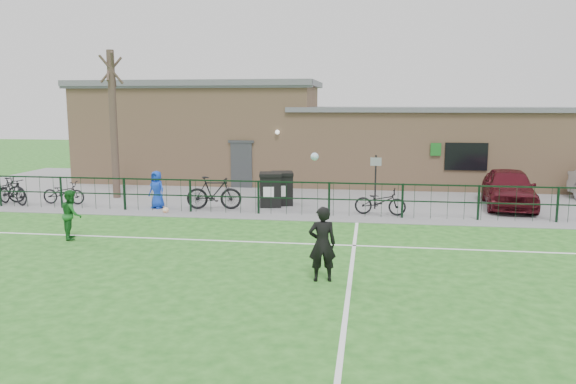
# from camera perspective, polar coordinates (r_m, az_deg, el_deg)

# --- Properties ---
(ground) EXTENTS (90.00, 90.00, 0.00)m
(ground) POSITION_cam_1_polar(r_m,az_deg,el_deg) (12.08, -3.52, -9.82)
(ground) COLOR #215E1B
(ground) RESTS_ON ground
(paving_strip) EXTENTS (34.00, 13.00, 0.02)m
(paving_strip) POSITION_cam_1_polar(r_m,az_deg,el_deg) (25.10, 2.84, 0.11)
(paving_strip) COLOR slate
(paving_strip) RESTS_ON ground
(pitch_line_touch) EXTENTS (28.00, 0.10, 0.01)m
(pitch_line_touch) POSITION_cam_1_polar(r_m,az_deg,el_deg) (19.53, 1.20, -2.48)
(pitch_line_touch) COLOR white
(pitch_line_touch) RESTS_ON ground
(pitch_line_mid) EXTENTS (28.00, 0.10, 0.01)m
(pitch_line_mid) POSITION_cam_1_polar(r_m,az_deg,el_deg) (15.86, -0.53, -5.19)
(pitch_line_mid) COLOR white
(pitch_line_mid) RESTS_ON ground
(pitch_line_perp) EXTENTS (0.10, 16.00, 0.01)m
(pitch_line_perp) POSITION_cam_1_polar(r_m,az_deg,el_deg) (11.85, 6.14, -10.22)
(pitch_line_perp) COLOR white
(pitch_line_perp) RESTS_ON ground
(perimeter_fence) EXTENTS (28.00, 0.10, 1.20)m
(perimeter_fence) POSITION_cam_1_polar(r_m,az_deg,el_deg) (19.61, 1.28, -0.66)
(perimeter_fence) COLOR black
(perimeter_fence) RESTS_ON ground
(bare_tree) EXTENTS (0.30, 0.30, 6.00)m
(bare_tree) POSITION_cam_1_polar(r_m,az_deg,el_deg) (24.06, -17.30, 6.48)
(bare_tree) COLOR #423128
(bare_tree) RESTS_ON ground
(wheelie_bin_left) EXTENTS (0.92, 1.01, 1.19)m
(wheelie_bin_left) POSITION_cam_1_polar(r_m,az_deg,el_deg) (21.26, -1.77, 0.14)
(wheelie_bin_left) COLOR black
(wheelie_bin_left) RESTS_ON paving_strip
(wheelie_bin_right) EXTENTS (0.94, 1.02, 1.18)m
(wheelie_bin_right) POSITION_cam_1_polar(r_m,az_deg,el_deg) (21.60, -0.59, 0.27)
(wheelie_bin_right) COLOR black
(wheelie_bin_right) RESTS_ON paving_strip
(sign_post) EXTENTS (0.08, 0.08, 2.00)m
(sign_post) POSITION_cam_1_polar(r_m,az_deg,el_deg) (20.88, 8.87, 1.00)
(sign_post) COLOR black
(sign_post) RESTS_ON paving_strip
(car_maroon) EXTENTS (2.17, 4.46, 1.47)m
(car_maroon) POSITION_cam_1_polar(r_m,az_deg,el_deg) (22.62, 21.50, 0.40)
(car_maroon) COLOR #4B0D16
(car_maroon) RESTS_ON paving_strip
(bicycle_b) EXTENTS (1.78, 1.09, 1.03)m
(bicycle_b) POSITION_cam_1_polar(r_m,az_deg,el_deg) (24.05, -26.20, 0.06)
(bicycle_b) COLOR black
(bicycle_b) RESTS_ON paving_strip
(bicycle_c) EXTENTS (1.71, 0.60, 0.89)m
(bicycle_c) POSITION_cam_1_polar(r_m,az_deg,el_deg) (23.39, -21.83, -0.06)
(bicycle_c) COLOR black
(bicycle_c) RESTS_ON paving_strip
(bicycle_d) EXTENTS (2.08, 0.83, 1.22)m
(bicycle_d) POSITION_cam_1_polar(r_m,az_deg,el_deg) (20.80, -7.53, -0.09)
(bicycle_d) COLOR black
(bicycle_d) RESTS_ON paving_strip
(bicycle_e) EXTENTS (1.85, 0.82, 0.94)m
(bicycle_e) POSITION_cam_1_polar(r_m,az_deg,el_deg) (19.88, 9.35, -0.97)
(bicycle_e) COLOR black
(bicycle_e) RESTS_ON paving_strip
(spectator_child) EXTENTS (0.80, 0.67, 1.40)m
(spectator_child) POSITION_cam_1_polar(r_m,az_deg,el_deg) (21.40, -13.18, 0.24)
(spectator_child) COLOR blue
(spectator_child) RESTS_ON paving_strip
(goalkeeper_kick) EXTENTS (0.97, 3.78, 2.55)m
(goalkeeper_kick) POSITION_cam_1_polar(r_m,az_deg,el_deg) (12.46, 3.48, -5.01)
(goalkeeper_kick) COLOR black
(goalkeeper_kick) RESTS_ON ground
(outfield_player) EXTENTS (0.80, 0.87, 1.43)m
(outfield_player) POSITION_cam_1_polar(r_m,az_deg,el_deg) (17.40, -21.13, -2.13)
(outfield_player) COLOR #1C6223
(outfield_player) RESTS_ON ground
(ball_ground) EXTENTS (0.22, 0.22, 0.22)m
(ball_ground) POSITION_cam_1_polar(r_m,az_deg,el_deg) (20.52, -12.32, -1.82)
(ball_ground) COLOR white
(ball_ground) RESTS_ON ground
(clubhouse) EXTENTS (24.25, 5.40, 4.96)m
(clubhouse) POSITION_cam_1_polar(r_m,az_deg,el_deg) (27.92, 1.67, 5.59)
(clubhouse) COLOR tan
(clubhouse) RESTS_ON ground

